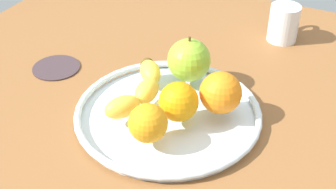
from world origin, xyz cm
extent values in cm
cube|color=brown|center=(0.00, 0.00, -2.00)|extent=(110.76, 110.76, 4.00)
cylinder|color=silver|center=(0.00, 0.00, 0.30)|extent=(31.03, 31.03, 0.60)
torus|color=silver|center=(0.00, 0.00, 1.20)|extent=(32.33, 32.33, 1.20)
ellipsoid|color=yellow|center=(-5.13, 5.93, 3.66)|extent=(7.40, 6.55, 3.72)
ellipsoid|color=yellow|center=(0.71, 4.49, 3.66)|extent=(6.67, 4.19, 3.72)
ellipsoid|color=yellow|center=(6.27, 6.78, 3.66)|extent=(7.29, 6.99, 3.72)
ellipsoid|color=brown|center=(8.46, 8.66, 3.66)|extent=(3.21, 3.28, 2.61)
sphere|color=#8ABD2E|center=(10.11, 0.74, 5.82)|extent=(8.03, 8.03, 8.03)
cylinder|color=#593819|center=(10.11, 0.74, 10.03)|extent=(0.44, 0.44, 1.20)
sphere|color=orange|center=(3.61, -8.01, 5.39)|extent=(7.19, 7.19, 7.19)
sphere|color=orange|center=(-1.41, -2.64, 5.12)|extent=(6.65, 6.65, 6.65)
sphere|color=orange|center=(-8.27, -0.66, 4.92)|extent=(6.25, 6.25, 6.25)
cylinder|color=white|center=(35.97, -10.30, 4.03)|extent=(6.49, 6.49, 8.07)
torus|color=white|center=(40.41, -10.30, 4.44)|extent=(4.55, 1.00, 4.55)
cylinder|color=#3D2E31|center=(4.00, 27.20, 0.30)|extent=(9.52, 9.52, 0.60)
camera|label=1|loc=(-55.69, -27.71, 49.76)|focal=48.88mm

